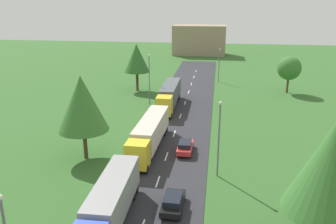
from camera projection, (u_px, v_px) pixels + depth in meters
road at (163, 166)px, 40.01m from camera, size 10.00×140.00×0.06m
lane_marking_centre at (157, 184)px, 36.19m from camera, size 0.16×120.46×0.01m
truck_lead at (109, 204)px, 28.91m from camera, size 2.76×12.72×3.61m
truck_second at (150, 133)px, 44.09m from camera, size 2.83×14.21×3.64m
truck_third at (169, 95)px, 61.18m from camera, size 2.51×13.92×3.77m
car_second at (173, 202)px, 31.59m from camera, size 1.91×4.23×1.47m
car_third at (185, 146)px, 43.37m from camera, size 1.82×4.16×1.47m
lamppost_second at (219, 136)px, 36.53m from camera, size 0.36×0.36×8.34m
lamppost_third at (149, 77)px, 62.18m from camera, size 0.36×0.36×8.91m
lamppost_fourth at (219, 63)px, 79.01m from camera, size 0.36×0.36×7.55m
tree_birch at (335, 164)px, 24.37m from camera, size 6.70×6.70×11.00m
tree_maple at (82, 103)px, 40.14m from camera, size 5.84×5.84×10.01m
tree_pine at (289, 68)px, 69.74m from camera, size 4.65×4.65×7.30m
tree_elm at (137, 58)px, 70.92m from camera, size 5.12×5.12×9.52m
distant_building at (199, 40)px, 117.67m from camera, size 17.30×8.14×9.62m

